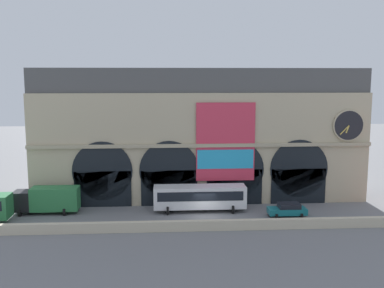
# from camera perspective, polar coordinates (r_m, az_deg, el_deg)

# --- Properties ---
(ground_plane) EXTENTS (200.00, 200.00, 0.00)m
(ground_plane) POSITION_cam_1_polar(r_m,az_deg,el_deg) (51.99, 1.74, -9.34)
(ground_plane) COLOR slate
(quay_parapet_wall) EXTENTS (90.00, 0.70, 1.07)m
(quay_parapet_wall) POSITION_cam_1_polar(r_m,az_deg,el_deg) (47.59, 2.25, -10.37)
(quay_parapet_wall) COLOR beige
(quay_parapet_wall) RESTS_ON ground
(station_building) EXTENTS (42.71, 5.83, 17.11)m
(station_building) POSITION_cam_1_polar(r_m,az_deg,el_deg) (57.66, 1.10, 0.93)
(station_building) COLOR #BCAD8C
(station_building) RESTS_ON ground
(box_truck_west) EXTENTS (7.50, 2.91, 3.12)m
(box_truck_west) POSITION_cam_1_polar(r_m,az_deg,el_deg) (55.62, -18.02, -6.74)
(box_truck_west) COLOR black
(box_truck_west) RESTS_ON ground
(bus_center) EXTENTS (11.00, 3.25, 3.10)m
(bus_center) POSITION_cam_1_polar(r_m,az_deg,el_deg) (53.67, 0.99, -6.78)
(bus_center) COLOR white
(bus_center) RESTS_ON ground
(car_mideast) EXTENTS (4.40, 2.22, 1.55)m
(car_mideast) POSITION_cam_1_polar(r_m,az_deg,el_deg) (53.16, 12.15, -8.22)
(car_mideast) COLOR #19727A
(car_mideast) RESTS_ON ground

